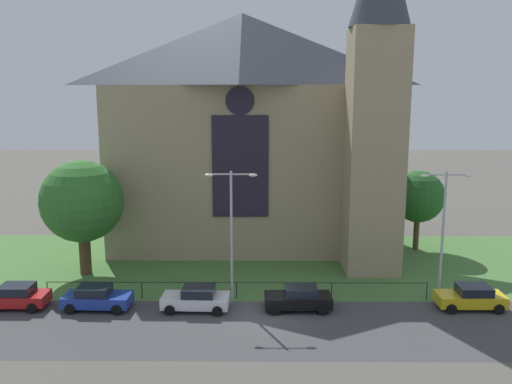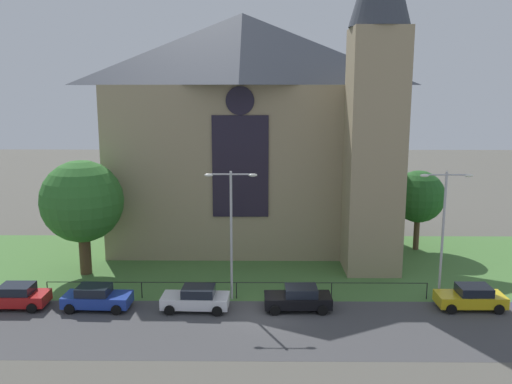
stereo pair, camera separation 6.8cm
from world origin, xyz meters
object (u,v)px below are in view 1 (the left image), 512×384
Objects in this scene: tree_left_near at (82,202)px; church_building at (251,129)px; tree_right_far at (418,197)px; streetlamp_near at (231,219)px; parked_car_red at (15,296)px; parked_car_white at (196,299)px; streetlamp_far at (444,220)px; parked_car_blue at (97,298)px; parked_car_yellow at (471,297)px; parked_car_black at (299,298)px.

church_building is at bearing 34.48° from tree_left_near.
streetlamp_near is at bearing -143.31° from tree_right_far.
parked_car_red is (-14.81, -14.99, -9.53)m from church_building.
streetlamp_far is at bearing -171.13° from parked_car_white.
tree_left_near is at bearing 156.24° from streetlamp_near.
streetlamp_near reaches higher than streetlamp_far.
streetlamp_near is 2.04× the size of parked_car_red.
streetlamp_near reaches higher than parked_car_red.
parked_car_yellow is at bearing 2.95° from parked_car_blue.
parked_car_blue and parked_car_white have the same top height.
parked_car_white is at bearing -101.95° from church_building.
streetlamp_far is (-1.67, -11.44, 0.78)m from tree_right_far.
streetlamp_near is 1.00× the size of streetlamp_far.
tree_left_near reaches higher than parked_car_blue.
tree_right_far is at bearing 81.71° from streetlamp_far.
tree_left_near is at bearing -13.66° from parked_car_yellow.
tree_left_near is at bearing 168.76° from streetlamp_far.
streetlamp_far is 2.01× the size of parked_car_blue.
parked_car_black is at bearing -130.06° from tree_right_far.
tree_right_far reaches higher than parked_car_blue.
parked_car_black is (18.03, -0.16, 0.00)m from parked_car_red.
streetlamp_far is (12.61, -13.44, -4.85)m from church_building.
parked_car_white is (-17.50, -13.26, -3.90)m from tree_right_far.
tree_left_near is 12.31m from streetlamp_near.
parked_car_blue is (-8.47, -1.70, -4.68)m from streetlamp_near.
parked_car_blue is at bearing 178.15° from parked_car_red.
parked_car_blue is at bearing -122.24° from church_building.
tree_right_far reaches higher than parked_car_yellow.
streetlamp_far is 22.71m from parked_car_blue.
streetlamp_far is 5.14m from parked_car_yellow.
streetlamp_near is 5.46m from parked_car_white.
parked_car_white is 1.01× the size of parked_car_black.
church_building is at bearing -46.51° from parked_car_yellow.
tree_right_far is 17.62m from parked_car_black.
streetlamp_far is 2.04× the size of parked_car_yellow.
tree_right_far is at bearing -140.53° from parked_car_white.
parked_car_blue is 12.77m from parked_car_black.
streetlamp_near is at bearing -173.77° from parked_car_red.
streetlamp_far reaches higher than parked_car_white.
parked_car_red is (-27.42, -1.55, -4.68)m from streetlamp_far.
parked_car_white is (-3.23, -15.26, -9.53)m from church_building.
streetlamp_far is 10.63m from parked_car_black.
parked_car_white and parked_car_yellow have the same top height.
parked_car_black is 10.94m from parked_car_yellow.
tree_left_near reaches higher than streetlamp_near.
church_building reaches higher than tree_right_far.
parked_car_blue is at bearing -168.64° from streetlamp_near.
parked_car_black is at bearing -78.00° from church_building.
parked_car_red is at bearing -179.30° from parked_car_blue.
streetlamp_near is 6.58m from parked_car_black.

